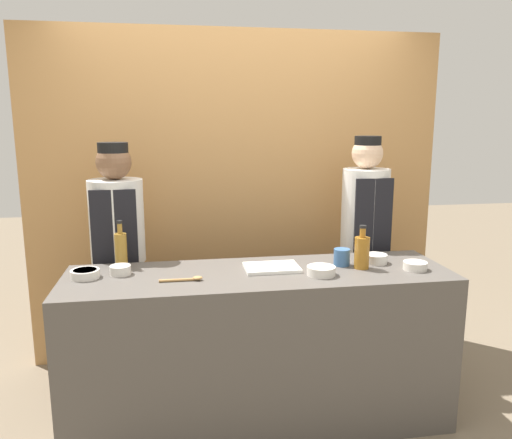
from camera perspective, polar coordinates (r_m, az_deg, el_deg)
The scene contains 15 objects.
ground_plane at distance 3.23m, azimuth 0.40°, elevation -21.86°, with size 14.00×14.00×0.00m, color #756651.
cabinet_wall at distance 3.76m, azimuth -2.21°, elevation 2.59°, with size 3.02×0.18×2.40m.
counter at distance 3.01m, azimuth 0.41°, elevation -14.48°, with size 2.18×0.64×0.92m.
sauce_bowl_green at distance 2.89m, azimuth -15.25°, elevation -5.54°, with size 0.12×0.12×0.05m.
sauce_bowl_purple at distance 2.89m, azimuth -18.95°, elevation -5.84°, with size 0.15×0.15×0.05m.
sauce_bowl_brown at distance 2.80m, azimuth 7.45°, elevation -5.77°, with size 0.16×0.16×0.05m.
sauce_bowl_yellow at distance 3.09m, azimuth 13.56°, elevation -4.31°, with size 0.13×0.13×0.05m.
sauce_bowl_orange at distance 3.02m, azimuth 17.73°, elevation -5.00°, with size 0.14×0.14×0.05m.
cutting_board at distance 2.89m, azimuth 1.81°, elevation -5.51°, with size 0.31×0.22×0.02m.
bottle_amber at distance 2.95m, azimuth 12.01°, elevation -3.61°, with size 0.09×0.09×0.25m.
bottle_vinegar at distance 3.02m, azimuth -15.19°, elevation -3.26°, with size 0.07×0.07×0.28m.
cup_blue at distance 3.00m, azimuth 9.77°, elevation -4.26°, with size 0.10×0.10×0.10m.
wooden_spoon at distance 2.71m, azimuth -7.98°, elevation -6.76°, with size 0.23×0.04×0.02m.
chef_left at distance 3.35m, azimuth -15.40°, elevation -4.28°, with size 0.34×0.34×1.63m.
chef_right at distance 3.56m, azimuth 12.19°, elevation -2.84°, with size 0.32×0.32×1.66m.
Camera 1 is at (-0.46, -2.67, 1.77)m, focal length 35.00 mm.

